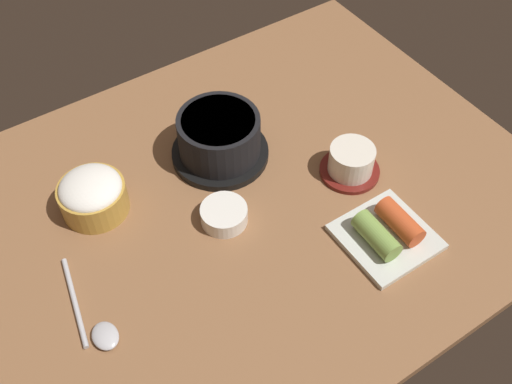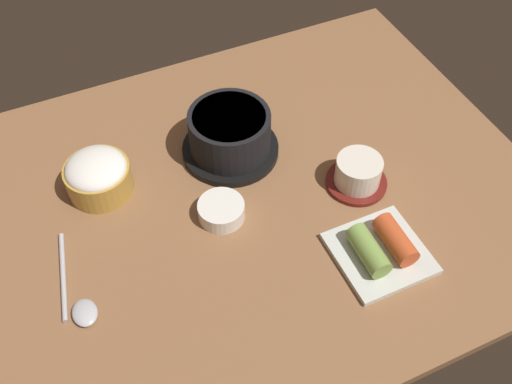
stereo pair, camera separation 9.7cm
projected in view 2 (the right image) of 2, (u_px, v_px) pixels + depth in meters
dining_table at (240, 203)px, 100.96cm from camera, size 100.00×76.00×2.00cm
stone_pot at (230, 135)px, 103.70cm from camera, size 17.09×17.09×8.78cm
rice_bowl at (98, 175)px, 98.80cm from camera, size 10.95×10.95×7.11cm
tea_cup_with_saucer at (358, 173)px, 100.25cm from camera, size 10.40×10.40×5.61cm
banchan_cup_center at (221, 210)px, 96.70cm from camera, size 7.63×7.63×2.89cm
kimchi_plate at (381, 249)px, 91.77cm from camera, size 13.69×13.69×4.48cm
spoon at (78, 301)px, 87.30cm from camera, size 5.09×17.70×1.35cm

